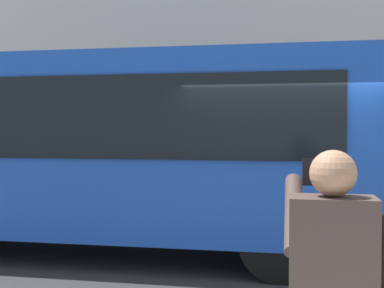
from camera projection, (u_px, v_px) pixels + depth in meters
ground_plane at (281, 268)px, 7.25m from camera, size 60.00×60.00×0.00m
red_bus at (87, 145)px, 8.19m from camera, size 9.05×2.54×3.08m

